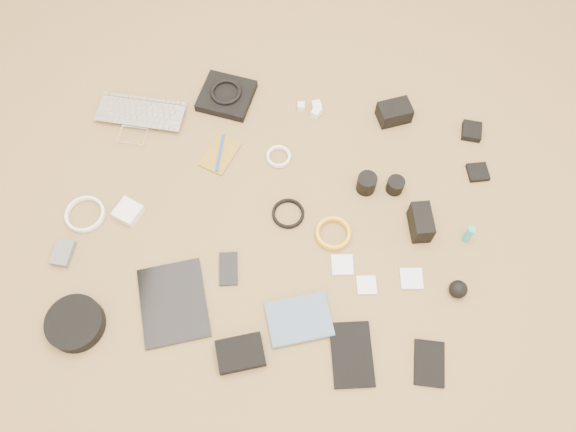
# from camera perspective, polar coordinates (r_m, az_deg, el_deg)

# --- Properties ---
(laptop) EXTENTS (0.33, 0.24, 0.03)m
(laptop) POSITION_cam_1_polar(r_m,az_deg,el_deg) (2.13, -15.02, 9.05)
(laptop) COLOR silver
(laptop) RESTS_ON ground
(headphone_pouch) EXTENTS (0.22, 0.21, 0.03)m
(headphone_pouch) POSITION_cam_1_polar(r_m,az_deg,el_deg) (2.14, -6.26, 12.04)
(headphone_pouch) COLOR black
(headphone_pouch) RESTS_ON ground
(headphones) EXTENTS (0.14, 0.14, 0.01)m
(headphones) POSITION_cam_1_polar(r_m,az_deg,el_deg) (2.12, -6.33, 12.43)
(headphones) COLOR black
(headphones) RESTS_ON headphone_pouch
(charger_a) EXTENTS (0.04, 0.04, 0.03)m
(charger_a) POSITION_cam_1_polar(r_m,az_deg,el_deg) (2.10, 2.92, 11.14)
(charger_a) COLOR white
(charger_a) RESTS_ON ground
(charger_b) EXTENTS (0.04, 0.04, 0.03)m
(charger_b) POSITION_cam_1_polar(r_m,az_deg,el_deg) (2.09, 2.85, 10.41)
(charger_b) COLOR white
(charger_b) RESTS_ON ground
(charger_c) EXTENTS (0.04, 0.04, 0.03)m
(charger_c) POSITION_cam_1_polar(r_m,az_deg,el_deg) (2.09, 3.00, 10.74)
(charger_c) COLOR white
(charger_c) RESTS_ON ground
(charger_d) EXTENTS (0.03, 0.03, 0.03)m
(charger_d) POSITION_cam_1_polar(r_m,az_deg,el_deg) (2.10, 1.35, 11.07)
(charger_d) COLOR white
(charger_d) RESTS_ON ground
(dslr_camera) EXTENTS (0.14, 0.12, 0.07)m
(dslr_camera) POSITION_cam_1_polar(r_m,az_deg,el_deg) (2.10, 10.74, 10.29)
(dslr_camera) COLOR black
(dslr_camera) RESTS_ON ground
(lens_pouch) EXTENTS (0.07, 0.08, 0.03)m
(lens_pouch) POSITION_cam_1_polar(r_m,az_deg,el_deg) (2.14, 18.15, 8.20)
(lens_pouch) COLOR black
(lens_pouch) RESTS_ON ground
(notebook_olive) EXTENTS (0.14, 0.17, 0.01)m
(notebook_olive) POSITION_cam_1_polar(r_m,az_deg,el_deg) (2.01, -6.90, 6.27)
(notebook_olive) COLOR olive
(notebook_olive) RESTS_ON ground
(pen_blue) EXTENTS (0.01, 0.15, 0.01)m
(pen_blue) POSITION_cam_1_polar(r_m,az_deg,el_deg) (2.00, -6.92, 6.40)
(pen_blue) COLOR #1642B3
(pen_blue) RESTS_ON notebook_olive
(cable_white_a) EXTENTS (0.10, 0.10, 0.01)m
(cable_white_a) POSITION_cam_1_polar(r_m,az_deg,el_deg) (1.99, -0.96, 5.98)
(cable_white_a) COLOR white
(cable_white_a) RESTS_ON ground
(lens_a) EXTENTS (0.08, 0.08, 0.07)m
(lens_a) POSITION_cam_1_polar(r_m,az_deg,el_deg) (1.92, 7.99, 3.30)
(lens_a) COLOR black
(lens_a) RESTS_ON ground
(lens_b) EXTENTS (0.08, 0.08, 0.05)m
(lens_b) POSITION_cam_1_polar(r_m,az_deg,el_deg) (1.94, 10.85, 3.08)
(lens_b) COLOR black
(lens_b) RESTS_ON ground
(card_reader) EXTENTS (0.08, 0.08, 0.02)m
(card_reader) POSITION_cam_1_polar(r_m,az_deg,el_deg) (2.06, 18.72, 4.24)
(card_reader) COLOR black
(card_reader) RESTS_ON ground
(power_brick) EXTENTS (0.10, 0.10, 0.03)m
(power_brick) POSITION_cam_1_polar(r_m,az_deg,el_deg) (1.95, -15.91, 0.41)
(power_brick) COLOR white
(power_brick) RESTS_ON ground
(cable_white_b) EXTENTS (0.14, 0.14, 0.01)m
(cable_white_b) POSITION_cam_1_polar(r_m,az_deg,el_deg) (2.00, -19.88, 0.11)
(cable_white_b) COLOR white
(cable_white_b) RESTS_ON ground
(cable_black) EXTENTS (0.13, 0.13, 0.01)m
(cable_black) POSITION_cam_1_polar(r_m,az_deg,el_deg) (1.88, 0.01, 0.19)
(cable_black) COLOR black
(cable_black) RESTS_ON ground
(cable_yellow) EXTENTS (0.15, 0.15, 0.01)m
(cable_yellow) POSITION_cam_1_polar(r_m,az_deg,el_deg) (1.86, 4.59, -1.83)
(cable_yellow) COLOR gold
(cable_yellow) RESTS_ON ground
(flash) EXTENTS (0.08, 0.12, 0.09)m
(flash) POSITION_cam_1_polar(r_m,az_deg,el_deg) (1.88, 13.34, -0.63)
(flash) COLOR black
(flash) RESTS_ON ground
(lens_cleaner) EXTENTS (0.02, 0.02, 0.08)m
(lens_cleaner) POSITION_cam_1_polar(r_m,az_deg,el_deg) (1.90, 17.87, -1.78)
(lens_cleaner) COLOR #1AADAE
(lens_cleaner) RESTS_ON ground
(battery_charger) EXTENTS (0.06, 0.09, 0.02)m
(battery_charger) POSITION_cam_1_polar(r_m,az_deg,el_deg) (1.96, -21.88, -3.51)
(battery_charger) COLOR #57575C
(battery_charger) RESTS_ON ground
(tablet) EXTENTS (0.27, 0.31, 0.01)m
(tablet) POSITION_cam_1_polar(r_m,az_deg,el_deg) (1.81, -11.57, -8.62)
(tablet) COLOR black
(tablet) RESTS_ON ground
(phone) EXTENTS (0.07, 0.12, 0.01)m
(phone) POSITION_cam_1_polar(r_m,az_deg,el_deg) (1.82, -6.06, -5.35)
(phone) COLOR black
(phone) RESTS_ON ground
(filter_case_left) EXTENTS (0.08, 0.08, 0.01)m
(filter_case_left) POSITION_cam_1_polar(r_m,az_deg,el_deg) (1.82, 5.53, -4.97)
(filter_case_left) COLOR silver
(filter_case_left) RESTS_ON ground
(filter_case_mid) EXTENTS (0.07, 0.07, 0.01)m
(filter_case_mid) POSITION_cam_1_polar(r_m,az_deg,el_deg) (1.81, 7.98, -6.97)
(filter_case_mid) COLOR silver
(filter_case_mid) RESTS_ON ground
(filter_case_right) EXTENTS (0.08, 0.08, 0.01)m
(filter_case_right) POSITION_cam_1_polar(r_m,az_deg,el_deg) (1.84, 12.42, -6.24)
(filter_case_right) COLOR silver
(filter_case_right) RESTS_ON ground
(air_blower) EXTENTS (0.07, 0.07, 0.06)m
(air_blower) POSITION_cam_1_polar(r_m,az_deg,el_deg) (1.84, 16.90, -7.13)
(air_blower) COLOR black
(air_blower) RESTS_ON ground
(headphone_case) EXTENTS (0.22, 0.22, 0.05)m
(headphone_case) POSITION_cam_1_polar(r_m,az_deg,el_deg) (1.85, -20.79, -10.16)
(headphone_case) COLOR black
(headphone_case) RESTS_ON ground
(drive_case) EXTENTS (0.16, 0.14, 0.03)m
(drive_case) POSITION_cam_1_polar(r_m,az_deg,el_deg) (1.73, -4.84, -13.73)
(drive_case) COLOR black
(drive_case) RESTS_ON ground
(paperback) EXTENTS (0.23, 0.19, 0.02)m
(paperback) POSITION_cam_1_polar(r_m,az_deg,el_deg) (1.74, 1.67, -12.72)
(paperback) COLOR #485E7A
(paperback) RESTS_ON ground
(notebook_black_a) EXTENTS (0.15, 0.21, 0.01)m
(notebook_black_a) POSITION_cam_1_polar(r_m,az_deg,el_deg) (1.74, 6.51, -13.79)
(notebook_black_a) COLOR black
(notebook_black_a) RESTS_ON ground
(notebook_black_b) EXTENTS (0.09, 0.14, 0.01)m
(notebook_black_b) POSITION_cam_1_polar(r_m,az_deg,el_deg) (1.78, 14.15, -14.30)
(notebook_black_b) COLOR black
(notebook_black_b) RESTS_ON ground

